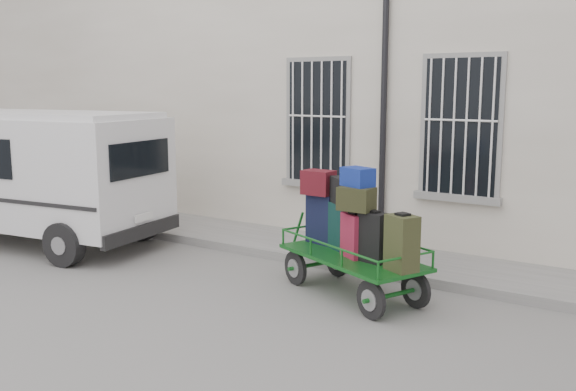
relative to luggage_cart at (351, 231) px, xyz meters
The scene contains 5 objects.
ground 1.94m from the luggage_cart, 163.27° to the right, with size 80.00×80.00×0.00m, color slate.
building 5.66m from the luggage_cart, 108.17° to the left, with size 24.00×5.15×6.00m.
sidewalk 2.51m from the luggage_cart, 133.92° to the left, with size 24.00×1.70×0.15m, color slate.
luggage_cart is the anchor object (origin of this frame).
van 6.29m from the luggage_cart, behind, with size 5.09×2.74×2.45m.
Camera 1 is at (5.73, -7.25, 2.89)m, focal length 40.00 mm.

